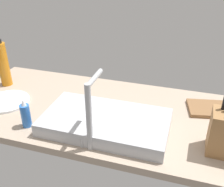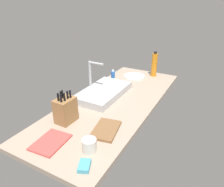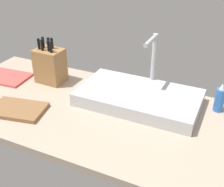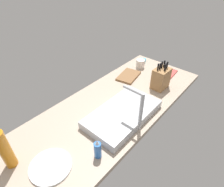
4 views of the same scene
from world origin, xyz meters
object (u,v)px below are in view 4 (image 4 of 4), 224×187
coffee_mug (140,64)px  dish_sponge (143,61)px  water_bottle (5,149)px  knife_block (161,78)px  sink_basin (123,114)px  cutting_board (129,76)px  faucet (139,108)px  soap_bottle (98,150)px  dish_towel (165,73)px  dinner_plate (51,166)px

coffee_mug → dish_sponge: bearing=-158.0°
water_bottle → coffee_mug: water_bottle is taller
knife_block → dish_sponge: size_ratio=2.62×
sink_basin → cutting_board: size_ratio=2.31×
sink_basin → faucet: 19.71cm
soap_bottle → dish_towel: size_ratio=0.60×
sink_basin → knife_block: bearing=178.4°
sink_basin → faucet: size_ratio=1.90×
cutting_board → water_bottle: water_bottle is taller
dish_towel → dish_sponge: size_ratio=2.54×
soap_bottle → knife_block: bearing=-174.8°
faucet → soap_bottle: size_ratio=2.14×
soap_bottle → dinner_plate: size_ratio=0.59×
soap_bottle → water_bottle: 48.40cm
sink_basin → dish_sponge: (-80.78, -36.15, -1.82)cm
water_bottle → coffee_mug: size_ratio=3.22×
faucet → soap_bottle: faucet is taller
knife_block → dish_towel: (-24.00, -7.35, -8.70)cm
faucet → dinner_plate: bearing=-19.2°
sink_basin → dish_sponge: size_ratio=6.19×
water_bottle → dish_towel: size_ratio=1.21×
cutting_board → dinner_plate: size_ratio=1.03×
knife_block → soap_bottle: knife_block is taller
cutting_board → coffee_mug: size_ratio=2.81×
water_bottle → dinner_plate: 25.24cm
dinner_plate → coffee_mug: bearing=-168.5°
knife_block → water_bottle: 122.35cm
knife_block → coffee_mug: 38.01cm
dish_towel → coffee_mug: bearing=-78.1°
cutting_board → soap_bottle: (81.29, 38.56, 5.04)cm
knife_block → dish_sponge: (-30.64, -37.56, -8.10)cm
knife_block → soap_bottle: (84.79, 7.72, -3.36)cm
sink_basin → cutting_board: 55.20cm
dinner_plate → dish_towel: same height
coffee_mug → cutting_board: bearing=4.8°
sink_basin → knife_block: size_ratio=2.36×
water_bottle → cutting_board: bearing=-177.1°
sink_basin → dinner_plate: size_ratio=2.39×
dinner_plate → dish_sponge: bearing=-167.6°
dish_sponge → cutting_board: bearing=11.1°
dinner_plate → dish_towel: 130.86cm
cutting_board → dish_towel: size_ratio=1.05×
dish_towel → dinner_plate: bearing=0.1°
cutting_board → dish_sponge: (-34.14, -6.71, 0.30)cm
soap_bottle → dinner_plate: (22.07, -14.95, -5.34)cm
knife_block → dish_sponge: bearing=-127.4°
faucet → knife_block: size_ratio=1.24×
faucet → cutting_board: (-48.31, -42.80, -16.51)cm
faucet → dish_towel: 80.01cm
dish_sponge → coffee_mug: bearing=22.0°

